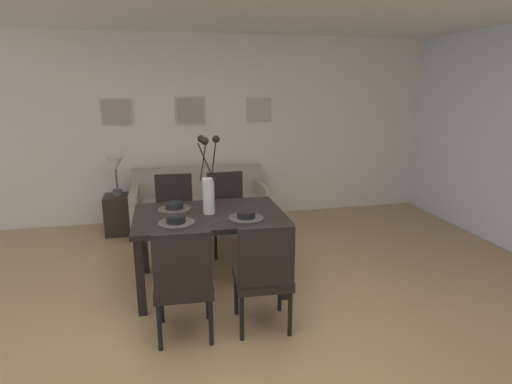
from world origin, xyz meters
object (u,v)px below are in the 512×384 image
(side_table, at_px, (119,214))
(framed_picture_left, at_px, (116,112))
(dining_table, at_px, (209,222))
(framed_picture_right, at_px, (259,110))
(dining_chair_near_right, at_px, (174,211))
(dining_chair_far_right, at_px, (227,208))
(table_lamp, at_px, (115,167))
(centerpiece_vase, at_px, (208,184))
(sofa, at_px, (200,209))
(bowl_near_right, at_px, (174,205))
(framed_picture_center, at_px, (190,111))
(bowl_far_left, at_px, (246,214))
(bowl_near_left, at_px, (176,219))
(dining_chair_far_left, at_px, (264,272))
(dining_chair_near_left, at_px, (183,279))

(side_table, distance_m, framed_picture_left, 1.38)
(dining_table, relative_size, framed_picture_right, 3.99)
(dining_chair_near_right, xyz_separation_m, dining_chair_far_right, (0.61, -0.01, 0.00))
(dining_chair_near_right, distance_m, table_lamp, 1.15)
(table_lamp, bearing_deg, dining_chair_far_right, -32.94)
(centerpiece_vase, bearing_deg, sofa, 88.13)
(side_table, height_order, table_lamp, table_lamp)
(bowl_near_right, relative_size, framed_picture_center, 0.42)
(bowl_near_right, height_order, framed_picture_center, framed_picture_center)
(dining_table, height_order, side_table, dining_table)
(bowl_near_right, xyz_separation_m, framed_picture_left, (-0.67, 1.97, 0.78))
(sofa, xyz_separation_m, framed_picture_left, (-1.04, 0.48, 1.28))
(bowl_far_left, bearing_deg, side_table, 124.20)
(side_table, relative_size, framed_picture_center, 1.28)
(centerpiece_vase, distance_m, framed_picture_right, 2.45)
(framed_picture_right, bearing_deg, centerpiece_vase, -114.35)
(dining_table, height_order, centerpiece_vase, centerpiece_vase)
(bowl_far_left, distance_m, framed_picture_left, 2.84)
(framed_picture_left, xyz_separation_m, framed_picture_right, (1.98, 0.00, 0.00))
(sofa, distance_m, side_table, 1.06)
(dining_table, xyz_separation_m, table_lamp, (-1.01, 1.73, 0.24))
(bowl_near_left, bearing_deg, centerpiece_vase, 34.60)
(dining_table, bearing_deg, side_table, 120.22)
(bowl_near_right, height_order, sofa, bowl_near_right)
(table_lamp, bearing_deg, dining_chair_far_left, -62.92)
(dining_table, height_order, table_lamp, table_lamp)
(dining_table, relative_size, table_lamp, 2.75)
(bowl_near_left, bearing_deg, framed_picture_right, 61.49)
(bowl_near_left, relative_size, framed_picture_center, 0.42)
(bowl_far_left, distance_m, framed_picture_center, 2.54)
(sofa, bearing_deg, bowl_far_left, -82.31)
(dining_table, height_order, bowl_near_left, bowl_near_left)
(sofa, xyz_separation_m, framed_picture_right, (0.93, 0.48, 1.28))
(dining_chair_near_right, distance_m, framed_picture_center, 1.69)
(centerpiece_vase, relative_size, bowl_near_right, 4.32)
(dining_chair_near_right, bearing_deg, table_lamp, 129.94)
(dining_chair_far_right, distance_m, table_lamp, 1.61)
(framed_picture_center, xyz_separation_m, framed_picture_right, (0.99, 0.00, 0.00))
(bowl_near_right, distance_m, framed_picture_center, 2.14)
(dining_chair_far_right, height_order, bowl_near_right, dining_chair_far_right)
(dining_chair_far_right, relative_size, sofa, 0.51)
(centerpiece_vase, xyz_separation_m, framed_picture_left, (-0.99, 2.18, 0.54))
(dining_table, relative_size, bowl_far_left, 8.24)
(dining_chair_far_left, distance_m, framed_picture_left, 3.49)
(dining_chair_near_right, height_order, framed_picture_center, framed_picture_center)
(centerpiece_vase, height_order, side_table, centerpiece_vase)
(framed_picture_center, bearing_deg, dining_chair_near_left, -95.53)
(framed_picture_left, bearing_deg, bowl_near_left, -74.34)
(bowl_near_left, xyz_separation_m, bowl_near_right, (0.00, 0.43, 0.00))
(dining_table, xyz_separation_m, centerpiece_vase, (0.00, 0.00, 0.37))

